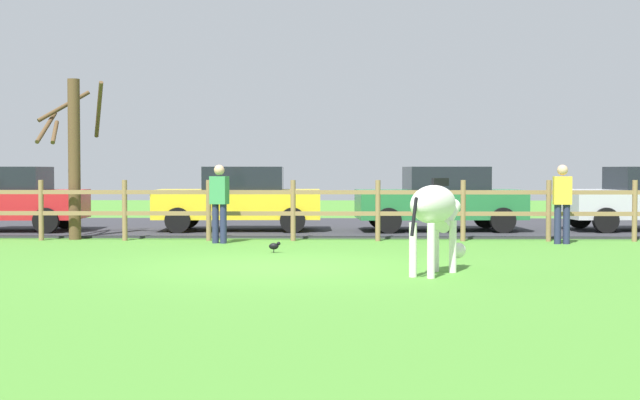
{
  "coord_description": "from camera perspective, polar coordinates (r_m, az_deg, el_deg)",
  "views": [
    {
      "loc": [
        1.01,
        -13.72,
        1.53
      ],
      "look_at": [
        0.65,
        1.05,
        1.02
      ],
      "focal_mm": 48.87,
      "sensor_mm": 36.0,
      "label": 1
    }
  ],
  "objects": [
    {
      "name": "visitor_left_of_tree",
      "position": [
        18.64,
        15.58,
        -0.01
      ],
      "size": [
        0.37,
        0.24,
        1.64
      ],
      "color": "#232847",
      "rests_on": "ground_plane"
    },
    {
      "name": "parked_car_green",
      "position": [
        21.39,
        7.92,
        0.12
      ],
      "size": [
        4.11,
        2.12,
        1.56
      ],
      "color": "#236B38",
      "rests_on": "parking_asphalt"
    },
    {
      "name": "parked_car_yellow",
      "position": [
        21.37,
        -5.29,
        0.13
      ],
      "size": [
        4.07,
        2.01,
        1.56
      ],
      "color": "yellow",
      "rests_on": "parking_asphalt"
    },
    {
      "name": "zebra",
      "position": [
        12.86,
        7.59,
        -0.74
      ],
      "size": [
        1.18,
        1.74,
        1.41
      ],
      "color": "white",
      "rests_on": "ground_plane"
    },
    {
      "name": "visitor_right_of_tree",
      "position": [
        18.25,
        -6.61,
        0.0
      ],
      "size": [
        0.41,
        0.32,
        1.64
      ],
      "color": "#232847",
      "rests_on": "ground_plane"
    },
    {
      "name": "parked_car_red",
      "position": [
        22.48,
        -20.14,
        0.11
      ],
      "size": [
        4.08,
        2.05,
        1.56
      ],
      "color": "red",
      "rests_on": "parking_asphalt"
    },
    {
      "name": "ground_plane",
      "position": [
        13.84,
        -2.79,
        -4.38
      ],
      "size": [
        60.0,
        60.0,
        0.0
      ],
      "primitive_type": "plane",
      "color": "#47842D"
    },
    {
      "name": "bare_tree",
      "position": [
        19.9,
        -15.85,
        2.98
      ],
      "size": [
        1.62,
        1.51,
        3.53
      ],
      "color": "#513A23",
      "rests_on": "ground_plane"
    },
    {
      "name": "parking_asphalt",
      "position": [
        23.09,
        -1.11,
        -1.76
      ],
      "size": [
        28.0,
        7.4,
        0.05
      ],
      "primitive_type": "cube",
      "color": "#2D2D33",
      "rests_on": "ground_plane"
    },
    {
      "name": "crow_on_grass",
      "position": [
        16.13,
        -3.0,
        -3.02
      ],
      "size": [
        0.21,
        0.1,
        0.2
      ],
      "color": "black",
      "rests_on": "ground_plane"
    },
    {
      "name": "paddock_fence",
      "position": [
        18.76,
        -1.77,
        -0.42
      ],
      "size": [
        22.05,
        0.11,
        1.32
      ],
      "color": "olive",
      "rests_on": "ground_plane"
    }
  ]
}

